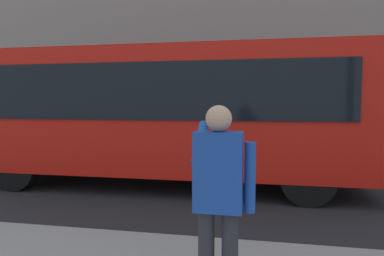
% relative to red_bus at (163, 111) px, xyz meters
% --- Properties ---
extents(ground_plane, '(60.00, 60.00, 0.00)m').
position_rel_red_bus_xyz_m(ground_plane, '(-1.21, -0.23, -1.68)').
color(ground_plane, '#232326').
extents(building_facade_far, '(28.00, 1.55, 12.00)m').
position_rel_red_bus_xyz_m(building_facade_far, '(-1.22, -7.03, 4.30)').
color(building_facade_far, gray).
rests_on(building_facade_far, ground_plane).
extents(red_bus, '(9.05, 2.54, 3.08)m').
position_rel_red_bus_xyz_m(red_bus, '(0.00, 0.00, 0.00)').
color(red_bus, red).
rests_on(red_bus, ground_plane).
extents(pedestrian_photographer, '(0.53, 0.52, 1.70)m').
position_rel_red_bus_xyz_m(pedestrian_photographer, '(-1.80, 4.72, -0.54)').
color(pedestrian_photographer, '#2D2D33').
rests_on(pedestrian_photographer, sidewalk_curb).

